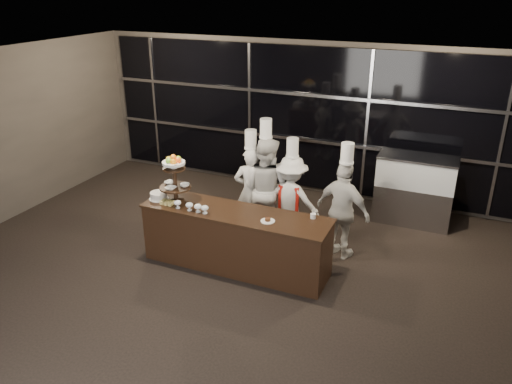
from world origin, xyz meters
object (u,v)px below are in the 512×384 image
at_px(display_stand, 174,175).
at_px(chef_a, 251,190).
at_px(chef_b, 265,188).
at_px(chef_c, 291,199).
at_px(buffet_counter, 236,239).
at_px(layer_cake, 159,196).
at_px(chef_d, 343,210).
at_px(display_case, 415,187).

distance_m(display_stand, chef_a, 1.44).
xyz_separation_m(chef_b, chef_c, (0.44, 0.03, -0.13)).
height_order(buffet_counter, chef_c, chef_c).
height_order(layer_cake, chef_c, chef_c).
xyz_separation_m(buffet_counter, chef_d, (1.37, 0.94, 0.34)).
relative_size(display_stand, layer_cake, 2.48).
bearing_deg(display_case, layer_cake, -142.74).
bearing_deg(chef_d, chef_a, 174.41).
relative_size(display_stand, display_case, 0.56).
distance_m(display_stand, chef_c, 1.94).
xyz_separation_m(chef_a, chef_d, (1.61, -0.16, 0.00)).
bearing_deg(layer_cake, display_stand, 10.13).
height_order(chef_b, chef_c, chef_b).
height_order(chef_b, chef_d, chef_b).
distance_m(display_case, chef_c, 2.31).
bearing_deg(display_stand, chef_a, 55.23).
relative_size(buffet_counter, layer_cake, 9.47).
relative_size(chef_a, chef_d, 0.98).
bearing_deg(layer_cake, display_case, 37.26).
bearing_deg(buffet_counter, chef_b, 88.91).
xyz_separation_m(layer_cake, display_case, (3.51, 2.67, -0.29)).
bearing_deg(chef_b, buffet_counter, -91.09).
bearing_deg(chef_d, chef_c, 168.19).
bearing_deg(display_case, display_stand, -140.96).
distance_m(layer_cake, display_case, 4.42).
xyz_separation_m(buffet_counter, chef_c, (0.46, 1.13, 0.28)).
xyz_separation_m(display_stand, display_case, (3.23, 2.62, -0.65)).
distance_m(display_case, chef_d, 1.89).
xyz_separation_m(buffet_counter, chef_b, (0.02, 1.10, 0.42)).
distance_m(layer_cake, chef_a, 1.56).
distance_m(layer_cake, chef_d, 2.83).
xyz_separation_m(display_stand, chef_b, (1.02, 1.10, -0.46)).
height_order(display_stand, display_case, display_stand).
bearing_deg(layer_cake, buffet_counter, 2.24).
bearing_deg(display_case, chef_a, -148.35).
distance_m(buffet_counter, display_stand, 1.33).
relative_size(display_stand, chef_d, 0.40).
distance_m(layer_cake, chef_c, 2.11).
bearing_deg(display_stand, chef_b, 47.20).
xyz_separation_m(display_case, chef_a, (-2.47, -1.52, 0.11)).
bearing_deg(chef_b, display_case, 34.47).
bearing_deg(chef_b, display_stand, -132.80).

